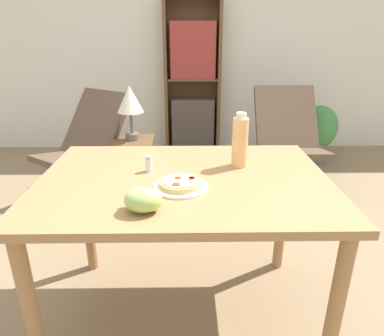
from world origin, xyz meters
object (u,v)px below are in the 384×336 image
object	(u,v)px
lounge_chair_near	(85,165)
grape_bunch	(143,200)
drink_bottle	(240,142)
salt_shaker	(149,164)
potted_plant_floor	(318,131)
bookshelf	(192,85)
pizza_on_plate	(180,184)
lounge_chair_far	(287,155)
table_lamp	(130,102)
side_table	(135,169)

from	to	relation	value
lounge_chair_near	grape_bunch	bearing A→B (deg)	-31.92
drink_bottle	salt_shaker	world-z (taller)	drink_bottle
drink_bottle	salt_shaker	size ratio (longest dim) A/B	3.44
salt_shaker	potted_plant_floor	xyz separation A→B (m)	(1.60, 2.14, -0.46)
bookshelf	salt_shaker	bearing A→B (deg)	-95.36
pizza_on_plate	drink_bottle	world-z (taller)	drink_bottle
lounge_chair_near	bookshelf	xyz separation A→B (m)	(0.95, 1.22, 0.49)
lounge_chair_far	table_lamp	size ratio (longest dim) A/B	2.02
pizza_on_plate	potted_plant_floor	size ratio (longest dim) A/B	0.35
drink_bottle	potted_plant_floor	bearing A→B (deg)	60.38
side_table	drink_bottle	bearing A→B (deg)	-59.89
grape_bunch	table_lamp	bearing A→B (deg)	100.19
lounge_chair_far	potted_plant_floor	distance (m)	0.78
grape_bunch	table_lamp	xyz separation A→B (m)	(-0.29, 1.63, 0.03)
grape_bunch	pizza_on_plate	bearing A→B (deg)	56.43
side_table	potted_plant_floor	world-z (taller)	potted_plant_floor
drink_bottle	bookshelf	bearing A→B (deg)	94.13
salt_shaker	bookshelf	size ratio (longest dim) A/B	0.04
pizza_on_plate	drink_bottle	xyz separation A→B (m)	(0.27, 0.24, 0.11)
pizza_on_plate	salt_shaker	bearing A→B (deg)	129.27
grape_bunch	side_table	distance (m)	1.74
grape_bunch	table_lamp	size ratio (longest dim) A/B	0.32
drink_bottle	salt_shaker	bearing A→B (deg)	-171.29
lounge_chair_near	potted_plant_floor	size ratio (longest dim) A/B	1.51
pizza_on_plate	lounge_chair_near	distance (m)	1.80
grape_bunch	lounge_chair_near	xyz separation A→B (m)	(-0.73, 1.69, -0.53)
table_lamp	potted_plant_floor	bearing A→B (deg)	25.19
table_lamp	grape_bunch	bearing A→B (deg)	-79.81
lounge_chair_near	side_table	distance (m)	0.44
potted_plant_floor	side_table	bearing A→B (deg)	-154.81
lounge_chair_far	potted_plant_floor	xyz separation A→B (m)	(0.49, 0.61, 0.06)
grape_bunch	table_lamp	distance (m)	1.66
drink_bottle	lounge_chair_near	bearing A→B (deg)	131.95
side_table	table_lamp	world-z (taller)	table_lamp
grape_bunch	lounge_chair_far	xyz separation A→B (m)	(1.09, 1.90, -0.53)
pizza_on_plate	lounge_chair_near	world-z (taller)	lounge_chair_near
grape_bunch	potted_plant_floor	world-z (taller)	grape_bunch
pizza_on_plate	bookshelf	world-z (taller)	bookshelf
table_lamp	side_table	bearing A→B (deg)	0.00
drink_bottle	side_table	size ratio (longest dim) A/B	0.48
pizza_on_plate	potted_plant_floor	bearing A→B (deg)	57.91
drink_bottle	bookshelf	distance (m)	2.49
lounge_chair_near	bookshelf	bearing A→B (deg)	86.78
lounge_chair_near	drink_bottle	bearing A→B (deg)	-13.32
lounge_chair_near	pizza_on_plate	bearing A→B (deg)	-25.50
pizza_on_plate	table_lamp	bearing A→B (deg)	106.31
grape_bunch	lounge_chair_far	distance (m)	2.26
grape_bunch	potted_plant_floor	xyz separation A→B (m)	(1.58, 2.51, -0.47)
salt_shaker	side_table	bearing A→B (deg)	102.33
bookshelf	table_lamp	size ratio (longest dim) A/B	3.91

